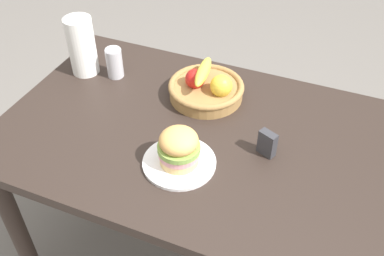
% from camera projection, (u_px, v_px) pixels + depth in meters
% --- Properties ---
extents(ground_plane, '(8.00, 8.00, 0.00)m').
position_uv_depth(ground_plane, '(196.00, 252.00, 2.04)').
color(ground_plane, slate).
extents(dining_table, '(1.40, 0.90, 0.75)m').
position_uv_depth(dining_table, '(197.00, 153.00, 1.61)').
color(dining_table, '#2D231E').
rests_on(dining_table, ground_plane).
extents(plate, '(0.24, 0.24, 0.01)m').
position_uv_depth(plate, '(179.00, 162.00, 1.42)').
color(plate, white).
rests_on(plate, dining_table).
extents(sandwich, '(0.14, 0.14, 0.13)m').
position_uv_depth(sandwich, '(179.00, 147.00, 1.38)').
color(sandwich, '#E5BC75').
rests_on(sandwich, plate).
extents(soda_can, '(0.07, 0.07, 0.13)m').
position_uv_depth(soda_can, '(114.00, 63.00, 1.77)').
color(soda_can, silver).
rests_on(soda_can, dining_table).
extents(fruit_basket, '(0.29, 0.29, 0.14)m').
position_uv_depth(fruit_basket, '(206.00, 88.00, 1.67)').
color(fruit_basket, '#9E7542').
rests_on(fruit_basket, dining_table).
extents(paper_towel_roll, '(0.11, 0.11, 0.24)m').
position_uv_depth(paper_towel_roll, '(82.00, 46.00, 1.75)').
color(paper_towel_roll, white).
rests_on(paper_towel_roll, dining_table).
extents(napkin_holder, '(0.07, 0.05, 0.09)m').
position_uv_depth(napkin_holder, '(267.00, 143.00, 1.44)').
color(napkin_holder, '#333338').
rests_on(napkin_holder, dining_table).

